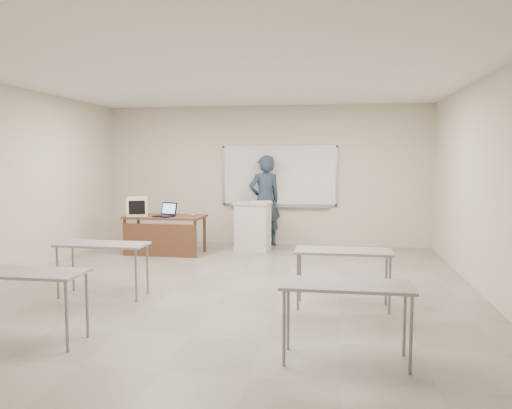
% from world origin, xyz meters
% --- Properties ---
extents(floor, '(7.00, 8.00, 0.01)m').
position_xyz_m(floor, '(0.00, 0.00, -0.01)').
color(floor, gray).
rests_on(floor, ground).
extents(whiteboard, '(2.48, 0.10, 1.31)m').
position_xyz_m(whiteboard, '(0.30, 3.97, 1.48)').
color(whiteboard, white).
rests_on(whiteboard, floor).
extents(student_desks, '(4.40, 2.20, 0.73)m').
position_xyz_m(student_desks, '(-0.00, -1.35, 0.67)').
color(student_desks, gray).
rests_on(student_desks, floor).
extents(instructor_desk, '(1.53, 0.76, 0.75)m').
position_xyz_m(instructor_desk, '(-1.80, 2.49, 0.56)').
color(instructor_desk, brown).
rests_on(instructor_desk, floor).
extents(podium, '(0.70, 0.51, 0.98)m').
position_xyz_m(podium, '(-0.15, 3.20, 0.49)').
color(podium, silver).
rests_on(podium, floor).
extents(crt_monitor, '(0.40, 0.45, 0.38)m').
position_xyz_m(crt_monitor, '(-2.35, 2.53, 0.93)').
color(crt_monitor, beige).
rests_on(crt_monitor, instructor_desk).
extents(laptop, '(0.36, 0.33, 0.27)m').
position_xyz_m(laptop, '(-1.77, 2.48, 0.81)').
color(laptop, black).
rests_on(laptop, instructor_desk).
extents(mouse, '(0.10, 0.08, 0.04)m').
position_xyz_m(mouse, '(-1.25, 2.65, 0.77)').
color(mouse, '#A1A4A9').
rests_on(mouse, instructor_desk).
extents(keyboard, '(0.45, 0.25, 0.02)m').
position_xyz_m(keyboard, '(-0.00, 3.28, 0.99)').
color(keyboard, beige).
rests_on(keyboard, podium).
extents(presenter, '(0.84, 0.75, 1.94)m').
position_xyz_m(presenter, '(0.01, 3.78, 0.97)').
color(presenter, black).
rests_on(presenter, floor).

